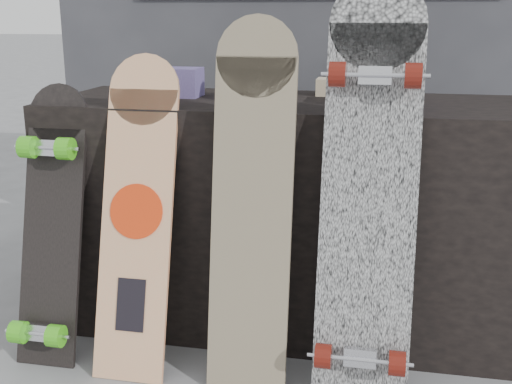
% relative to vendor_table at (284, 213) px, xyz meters
% --- Properties ---
extents(vendor_table, '(1.60, 0.60, 0.80)m').
position_rel_vendor_table_xyz_m(vendor_table, '(0.00, 0.00, 0.00)').
color(vendor_table, black).
rests_on(vendor_table, ground).
extents(booth, '(2.40, 0.22, 2.20)m').
position_rel_vendor_table_xyz_m(booth, '(0.00, 0.85, 0.70)').
color(booth, '#34343A').
rests_on(booth, ground).
extents(merch_box_purple, '(0.18, 0.12, 0.10)m').
position_rel_vendor_table_xyz_m(merch_box_purple, '(-0.40, 0.03, 0.45)').
color(merch_box_purple, '#3C3771').
rests_on(merch_box_purple, vendor_table).
extents(merch_box_small, '(0.14, 0.14, 0.12)m').
position_rel_vendor_table_xyz_m(merch_box_small, '(0.33, -0.08, 0.46)').
color(merch_box_small, '#3C3771').
rests_on(merch_box_small, vendor_table).
extents(merch_box_flat, '(0.22, 0.10, 0.06)m').
position_rel_vendor_table_xyz_m(merch_box_flat, '(0.20, 0.17, 0.43)').
color(merch_box_flat, '#D1B78C').
rests_on(merch_box_flat, vendor_table).
extents(longboard_geisha, '(0.22, 0.30, 0.97)m').
position_rel_vendor_table_xyz_m(longboard_geisha, '(-0.40, -0.38, 0.11)').
color(longboard_geisha, '#D0B88C').
rests_on(longboard_geisha, ground).
extents(longboard_celtic, '(0.24, 0.21, 1.09)m').
position_rel_vendor_table_xyz_m(longboard_celtic, '(-0.03, -0.41, 0.18)').
color(longboard_celtic, '#CCB78B').
rests_on(longboard_celtic, ground).
extents(longboard_cascadia, '(0.27, 0.35, 1.19)m').
position_rel_vendor_table_xyz_m(longboard_cascadia, '(0.30, -0.39, 0.22)').
color(longboard_cascadia, silver).
rests_on(longboard_cascadia, ground).
extents(skateboard_dark, '(0.20, 0.31, 0.87)m').
position_rel_vendor_table_xyz_m(skateboard_dark, '(-0.69, -0.39, 0.05)').
color(skateboard_dark, black).
rests_on(skateboard_dark, ground).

